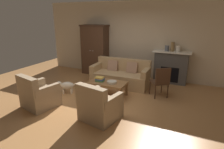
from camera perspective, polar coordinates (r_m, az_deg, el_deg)
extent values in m
plane|color=#B27A47|center=(5.30, -3.52, -7.75)|extent=(9.60, 9.60, 0.00)
cube|color=beige|center=(7.20, 5.92, 10.53)|extent=(7.20, 0.10, 2.80)
cube|color=#4C4947|center=(6.79, 17.49, 1.99)|extent=(1.10, 0.36, 1.08)
cube|color=black|center=(6.67, 17.13, -0.05)|extent=(0.60, 0.01, 0.52)
cube|color=white|center=(6.65, 17.91, 6.60)|extent=(1.26, 0.48, 0.04)
cube|color=#472D1E|center=(7.54, -5.23, 7.31)|extent=(1.00, 0.52, 1.88)
cube|color=#3C271A|center=(7.43, -5.44, 14.70)|extent=(1.06, 0.55, 0.06)
sphere|color=#ADAFB5|center=(7.32, -6.71, 7.28)|extent=(0.04, 0.04, 0.04)
sphere|color=#ADAFB5|center=(7.26, -5.89, 7.22)|extent=(0.04, 0.04, 0.04)
cube|color=tan|center=(6.31, 2.46, -1.38)|extent=(1.92, 0.88, 0.44)
cube|color=tan|center=(6.50, 3.58, 3.11)|extent=(1.90, 0.22, 0.42)
cube|color=tan|center=(6.57, -4.70, 2.33)|extent=(0.18, 0.80, 0.22)
cube|color=tan|center=(5.97, 10.41, 0.57)|extent=(0.18, 0.80, 0.22)
cube|color=#9E755B|center=(6.50, 0.25, 2.79)|extent=(0.36, 0.19, 0.37)
cube|color=#9E755B|center=(6.27, 6.15, 2.14)|extent=(0.36, 0.19, 0.37)
cube|color=olive|center=(5.43, -1.46, -2.58)|extent=(1.10, 0.60, 0.05)
cube|color=brown|center=(5.53, -7.41, -4.69)|extent=(0.06, 0.06, 0.37)
cube|color=brown|center=(5.10, 2.48, -6.51)|extent=(0.06, 0.06, 0.37)
cube|color=brown|center=(5.94, -4.79, -3.00)|extent=(0.06, 0.06, 0.37)
cube|color=brown|center=(5.55, 4.50, -4.52)|extent=(0.06, 0.06, 0.37)
cylinder|color=beige|center=(5.32, -0.06, -2.35)|extent=(0.28, 0.28, 0.06)
cube|color=#427A4C|center=(5.49, -3.71, -1.85)|extent=(0.25, 0.19, 0.05)
cube|color=#38569E|center=(5.48, -3.74, -1.42)|extent=(0.24, 0.17, 0.04)
cube|color=gold|center=(5.46, -3.83, -0.99)|extent=(0.25, 0.18, 0.04)
cylinder|color=#565B66|center=(6.65, 16.45, 7.71)|extent=(0.14, 0.14, 0.18)
cylinder|color=olive|center=(6.62, 18.05, 8.10)|extent=(0.13, 0.13, 0.31)
cylinder|color=beige|center=(6.61, 19.56, 7.44)|extent=(0.15, 0.15, 0.20)
cube|color=#997F60|center=(5.22, -20.93, -6.83)|extent=(0.91, 0.91, 0.42)
cube|color=#997F60|center=(4.93, -24.52, -3.20)|extent=(0.78, 0.33, 0.46)
cube|color=#997F60|center=(4.84, -19.24, -4.57)|extent=(0.28, 0.71, 0.20)
cube|color=#997F60|center=(5.38, -23.16, -2.82)|extent=(0.28, 0.71, 0.20)
cube|color=#997F60|center=(4.33, -3.46, -10.72)|extent=(0.89, 0.89, 0.42)
cube|color=#997F60|center=(3.93, -6.43, -6.75)|extent=(0.78, 0.30, 0.46)
cube|color=#997F60|center=(4.02, 0.16, -8.13)|extent=(0.25, 0.71, 0.20)
cube|color=#997F60|center=(4.40, -6.91, -5.91)|extent=(0.25, 0.71, 0.20)
cube|color=#472D1E|center=(5.56, 14.23, -2.26)|extent=(0.62, 0.62, 0.04)
cylinder|color=#472D1E|center=(5.88, 14.94, -3.58)|extent=(0.04, 0.04, 0.41)
cylinder|color=#472D1E|center=(5.72, 11.52, -3.91)|extent=(0.04, 0.04, 0.41)
cylinder|color=#472D1E|center=(5.57, 16.66, -4.92)|extent=(0.04, 0.04, 0.41)
cylinder|color=#472D1E|center=(5.40, 13.10, -5.32)|extent=(0.04, 0.04, 0.41)
cube|color=#472D1E|center=(5.32, 15.34, -0.47)|extent=(0.38, 0.29, 0.45)
ellipsoid|color=beige|center=(5.81, -13.54, -3.24)|extent=(0.45, 0.36, 0.22)
sphere|color=beige|center=(5.84, -15.90, -2.69)|extent=(0.15, 0.15, 0.15)
cylinder|color=beige|center=(5.85, -14.67, -5.09)|extent=(0.06, 0.06, 0.14)
cylinder|color=beige|center=(5.95, -14.46, -4.68)|extent=(0.06, 0.06, 0.14)
cylinder|color=beige|center=(5.80, -12.35, -5.10)|extent=(0.06, 0.06, 0.14)
cylinder|color=beige|center=(5.90, -12.18, -4.69)|extent=(0.06, 0.06, 0.14)
sphere|color=beige|center=(5.76, -11.31, -3.05)|extent=(0.06, 0.06, 0.06)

